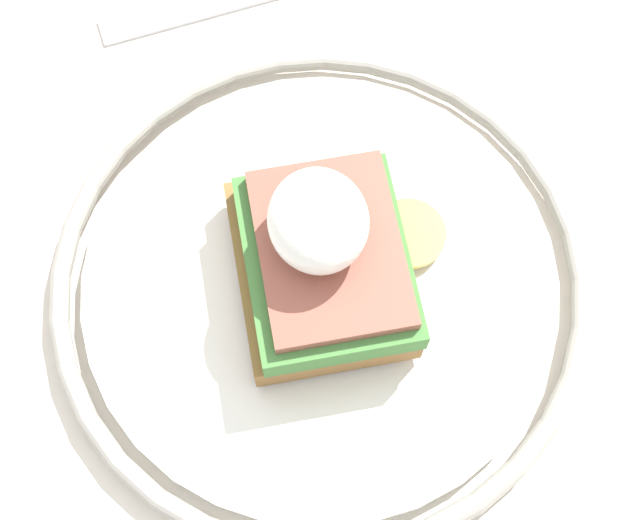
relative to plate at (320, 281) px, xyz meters
The scene contains 3 objects.
dining_table 0.13m from the plate, 164.14° to the left, with size 1.09×0.85×0.78m.
plate is the anchor object (origin of this frame).
sandwich 0.03m from the plate, 101.41° to the right, with size 0.10×0.11×0.07m.
Camera 1 is at (-0.12, 0.02, 1.20)m, focal length 50.00 mm.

